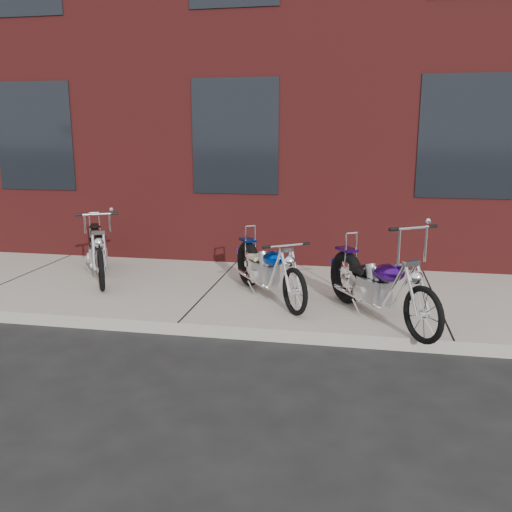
# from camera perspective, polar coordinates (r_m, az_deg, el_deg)

# --- Properties ---
(ground) EXTENTS (120.00, 120.00, 0.00)m
(ground) POSITION_cam_1_polar(r_m,az_deg,el_deg) (6.31, -8.18, -8.27)
(ground) COLOR black
(ground) RESTS_ON ground
(sidewalk) EXTENTS (22.00, 3.00, 0.15)m
(sidewalk) POSITION_cam_1_polar(r_m,az_deg,el_deg) (7.65, -4.59, -3.81)
(sidewalk) COLOR gray
(sidewalk) RESTS_ON ground
(building_brick) EXTENTS (22.00, 10.00, 8.00)m
(building_brick) POSITION_cam_1_polar(r_m,az_deg,el_deg) (13.81, 2.63, 20.05)
(building_brick) COLOR #5B1818
(building_brick) RESTS_ON ground
(chopper_purple) EXTENTS (1.23, 1.82, 1.18)m
(chopper_purple) POSITION_cam_1_polar(r_m,az_deg,el_deg) (6.36, 12.73, -3.26)
(chopper_purple) COLOR black
(chopper_purple) RESTS_ON sidewalk
(chopper_blue) EXTENTS (1.21, 1.69, 0.87)m
(chopper_blue) POSITION_cam_1_polar(r_m,az_deg,el_deg) (7.02, 1.25, -1.60)
(chopper_blue) COLOR black
(chopper_blue) RESTS_ON sidewalk
(chopper_third) EXTENTS (1.09, 1.84, 1.04)m
(chopper_third) POSITION_cam_1_polar(r_m,az_deg,el_deg) (8.37, -16.30, 0.32)
(chopper_third) COLOR black
(chopper_third) RESTS_ON sidewalk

